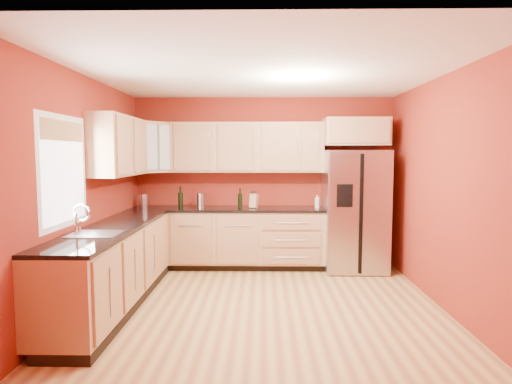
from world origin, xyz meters
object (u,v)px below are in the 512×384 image
refrigerator (354,210)px  wine_bottle_a (240,198)px  canister_left (144,201)px  knife_block (254,201)px  soap_dispenser (317,202)px

refrigerator → wine_bottle_a: bearing=179.0°
refrigerator → canister_left: 3.17m
knife_block → canister_left: bearing=-162.5°
refrigerator → wine_bottle_a: size_ratio=6.00×
refrigerator → wine_bottle_a: 1.71m
soap_dispenser → refrigerator: bearing=-4.9°
canister_left → wine_bottle_a: bearing=-2.2°
wine_bottle_a → knife_block: 0.21m
refrigerator → canister_left: bearing=178.4°
knife_block → wine_bottle_a: bearing=-155.7°
refrigerator → soap_dispenser: refrigerator is taller
canister_left → wine_bottle_a: (1.46, -0.06, 0.05)m
refrigerator → canister_left: (-3.16, 0.09, 0.13)m
wine_bottle_a → soap_dispenser: (1.15, 0.02, -0.05)m
refrigerator → wine_bottle_a: refrigerator is taller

